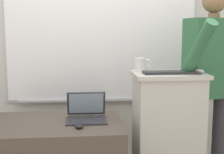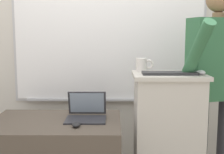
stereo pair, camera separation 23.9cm
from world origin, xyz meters
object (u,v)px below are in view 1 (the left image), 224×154
object	(u,v)px
person_presenter	(211,79)
computer_mouse_by_laptop	(79,125)
computer_mouse_by_keyboard	(200,71)
laptop	(86,112)
coffee_mug	(141,64)
wireless_keyboard	(170,72)
lectern_podium	(167,139)

from	to	relation	value
person_presenter	computer_mouse_by_laptop	size ratio (longest dim) A/B	17.00
computer_mouse_by_laptop	computer_mouse_by_keyboard	xyz separation A→B (m)	(0.90, 0.11, 0.36)
person_presenter	computer_mouse_by_laptop	xyz separation A→B (m)	(-1.06, -0.27, -0.28)
computer_mouse_by_keyboard	laptop	bearing A→B (deg)	172.15
computer_mouse_by_laptop	coffee_mug	distance (m)	0.70
wireless_keyboard	computer_mouse_by_keyboard	size ratio (longest dim) A/B	3.99
person_presenter	computer_mouse_by_laptop	distance (m)	1.13
computer_mouse_by_keyboard	person_presenter	bearing A→B (deg)	45.15
laptop	lectern_podium	bearing A→B (deg)	-5.01
computer_mouse_by_keyboard	coffee_mug	distance (m)	0.46
wireless_keyboard	coffee_mug	world-z (taller)	coffee_mug
computer_mouse_by_keyboard	computer_mouse_by_laptop	bearing A→B (deg)	-172.96
person_presenter	lectern_podium	bearing A→B (deg)	-179.30
person_presenter	computer_mouse_by_keyboard	xyz separation A→B (m)	(-0.16, -0.16, 0.08)
lectern_podium	computer_mouse_by_laptop	xyz separation A→B (m)	(-0.68, -0.17, 0.18)
computer_mouse_by_keyboard	coffee_mug	world-z (taller)	coffee_mug
wireless_keyboard	computer_mouse_by_laptop	bearing A→B (deg)	-169.72
computer_mouse_by_laptop	coffee_mug	bearing A→B (deg)	31.88
computer_mouse_by_laptop	computer_mouse_by_keyboard	size ratio (longest dim) A/B	1.00
wireless_keyboard	coffee_mug	xyz separation A→B (m)	(-0.18, 0.18, 0.04)
lectern_podium	computer_mouse_by_keyboard	bearing A→B (deg)	-15.70
lectern_podium	coffee_mug	xyz separation A→B (m)	(-0.19, 0.13, 0.58)
computer_mouse_by_laptop	coffee_mug	size ratio (longest dim) A/B	0.72
computer_mouse_by_laptop	wireless_keyboard	bearing A→B (deg)	10.28
computer_mouse_by_laptop	laptop	bearing A→B (deg)	77.07
person_presenter	computer_mouse_by_keyboard	world-z (taller)	person_presenter
lectern_podium	wireless_keyboard	world-z (taller)	wireless_keyboard
lectern_podium	computer_mouse_by_laptop	size ratio (longest dim) A/B	10.49
lectern_podium	computer_mouse_by_laptop	world-z (taller)	lectern_podium
person_presenter	laptop	distance (m)	1.04
wireless_keyboard	computer_mouse_by_laptop	world-z (taller)	wireless_keyboard
laptop	computer_mouse_by_keyboard	distance (m)	0.91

